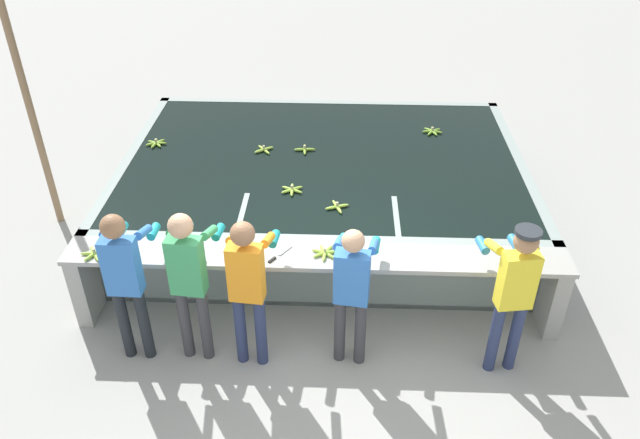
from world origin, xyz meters
TOP-DOWN VIEW (x-y plane):
  - ground_plane at (0.00, 0.00)m, footprint 80.00×80.00m
  - wash_tank at (-0.00, 2.27)m, footprint 5.07×3.66m
  - work_ledge at (0.00, 0.23)m, footprint 5.07×0.45m
  - worker_0 at (-1.75, -0.30)m, footprint 0.41×0.72m
  - worker_1 at (-1.15, -0.28)m, footprint 0.45×0.73m
  - worker_2 at (-0.60, -0.33)m, footprint 0.45×0.73m
  - worker_3 at (0.36, -0.28)m, footprint 0.47×0.73m
  - worker_4 at (1.82, -0.33)m, footprint 0.47×0.74m
  - banana_bunch_floating_0 at (-2.22, 2.56)m, footprint 0.28×0.28m
  - banana_bunch_floating_1 at (-0.77, 2.43)m, footprint 0.25×0.25m
  - banana_bunch_floating_2 at (0.20, 1.10)m, footprint 0.27×0.27m
  - banana_bunch_floating_3 at (1.46, 3.07)m, footprint 0.28×0.28m
  - banana_bunch_floating_4 at (-0.25, 2.46)m, footprint 0.28×0.28m
  - banana_bunch_floating_5 at (-0.33, 1.44)m, footprint 0.27×0.28m
  - banana_bunch_ledge_0 at (-2.20, 0.13)m, footprint 0.28×0.27m
  - banana_bunch_ledge_1 at (0.09, 0.24)m, footprint 0.28×0.28m
  - knife_0 at (-0.39, 0.17)m, footprint 0.22×0.30m
  - support_post_left at (-3.50, 2.03)m, footprint 0.09×0.09m

SIDE VIEW (x-z plane):
  - ground_plane at x=0.00m, z-range 0.00..0.00m
  - wash_tank at x=0.00m, z-range -0.01..0.88m
  - work_ledge at x=0.00m, z-range 0.20..1.09m
  - knife_0 at x=-0.39m, z-range 0.89..0.91m
  - banana_bunch_floating_0 at x=-2.22m, z-range 0.86..0.94m
  - banana_bunch_floating_3 at x=1.46m, z-range 0.86..0.94m
  - banana_bunch_floating_5 at x=-0.33m, z-range 0.86..0.94m
  - banana_bunch_floating_1 at x=-0.77m, z-range 0.86..0.94m
  - banana_bunch_floating_2 at x=0.20m, z-range 0.86..0.94m
  - banana_bunch_floating_4 at x=-0.25m, z-range 0.86..0.94m
  - banana_bunch_ledge_1 at x=0.09m, z-range 0.87..0.94m
  - banana_bunch_ledge_0 at x=-2.20m, z-range 0.87..0.94m
  - worker_3 at x=0.36m, z-range 0.14..1.70m
  - worker_2 at x=-0.60m, z-range 0.16..1.82m
  - worker_4 at x=1.82m, z-range 0.17..1.82m
  - worker_0 at x=-1.75m, z-range 0.17..1.84m
  - worker_1 at x=-1.15m, z-range 0.17..1.85m
  - support_post_left at x=-3.50m, z-range 0.00..3.20m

